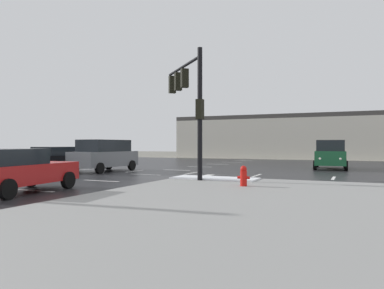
{
  "coord_description": "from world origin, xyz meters",
  "views": [
    {
      "loc": [
        11.05,
        -20.11,
        1.76
      ],
      "look_at": [
        -0.62,
        5.96,
        1.75
      ],
      "focal_mm": 34.3,
      "sensor_mm": 36.0,
      "label": 1
    }
  ],
  "objects_px": {
    "traffic_signal_mast": "(188,94)",
    "suv_grey": "(104,155)",
    "fire_hydrant": "(244,176)",
    "suv_green": "(331,154)",
    "sedan_black": "(50,159)",
    "sedan_red": "(17,170)"
  },
  "relations": [
    {
      "from": "suv_green",
      "to": "traffic_signal_mast",
      "type": "bearing_deg",
      "value": -30.03
    },
    {
      "from": "fire_hydrant",
      "to": "sedan_black",
      "type": "bearing_deg",
      "value": 165.01
    },
    {
      "from": "traffic_signal_mast",
      "to": "suv_grey",
      "type": "distance_m",
      "value": 8.43
    },
    {
      "from": "fire_hydrant",
      "to": "sedan_black",
      "type": "height_order",
      "value": "sedan_black"
    },
    {
      "from": "suv_grey",
      "to": "suv_green",
      "type": "distance_m",
      "value": 15.66
    },
    {
      "from": "suv_grey",
      "to": "suv_green",
      "type": "xyz_separation_m",
      "value": [
        13.14,
        8.52,
        0.0
      ]
    },
    {
      "from": "sedan_black",
      "to": "suv_grey",
      "type": "relative_size",
      "value": 0.94
    },
    {
      "from": "fire_hydrant",
      "to": "suv_green",
      "type": "height_order",
      "value": "suv_green"
    },
    {
      "from": "fire_hydrant",
      "to": "sedan_black",
      "type": "relative_size",
      "value": 0.17
    },
    {
      "from": "traffic_signal_mast",
      "to": "suv_grey",
      "type": "xyz_separation_m",
      "value": [
        -7.27,
        2.87,
        -3.16
      ]
    },
    {
      "from": "traffic_signal_mast",
      "to": "fire_hydrant",
      "type": "distance_m",
      "value": 5.73
    },
    {
      "from": "traffic_signal_mast",
      "to": "sedan_red",
      "type": "distance_m",
      "value": 8.52
    },
    {
      "from": "suv_green",
      "to": "fire_hydrant",
      "type": "bearing_deg",
      "value": -12.29
    },
    {
      "from": "fire_hydrant",
      "to": "suv_grey",
      "type": "relative_size",
      "value": 0.16
    },
    {
      "from": "fire_hydrant",
      "to": "suv_grey",
      "type": "bearing_deg",
      "value": 153.31
    },
    {
      "from": "sedan_black",
      "to": "suv_grey",
      "type": "bearing_deg",
      "value": 119.05
    },
    {
      "from": "sedan_black",
      "to": "suv_grey",
      "type": "xyz_separation_m",
      "value": [
        2.91,
        1.76,
        0.24
      ]
    },
    {
      "from": "traffic_signal_mast",
      "to": "suv_grey",
      "type": "relative_size",
      "value": 1.23
    },
    {
      "from": "fire_hydrant",
      "to": "suv_grey",
      "type": "height_order",
      "value": "suv_grey"
    },
    {
      "from": "traffic_signal_mast",
      "to": "suv_grey",
      "type": "height_order",
      "value": "traffic_signal_mast"
    },
    {
      "from": "fire_hydrant",
      "to": "suv_green",
      "type": "bearing_deg",
      "value": 80.48
    },
    {
      "from": "traffic_signal_mast",
      "to": "sedan_black",
      "type": "height_order",
      "value": "traffic_signal_mast"
    }
  ]
}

